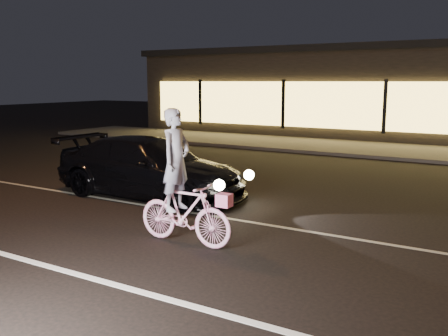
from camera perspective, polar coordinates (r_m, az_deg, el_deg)
The scene contains 7 objects.
ground at distance 8.17m, azimuth -7.48°, elevation -8.91°, with size 90.00×90.00×0.00m, color black.
lane_stripe_near at distance 7.13m, azimuth -15.12°, elevation -12.01°, with size 60.00×0.12×0.01m, color silver.
lane_stripe_far at distance 9.74m, azimuth -0.15°, elevation -5.69°, with size 60.00×0.10×0.01m, color gray.
sidewalk at distance 19.81m, azimuth 16.47°, elevation 2.07°, with size 30.00×4.00×0.12m, color #383533.
storefront at distance 25.48m, azimuth 20.12°, elevation 8.24°, with size 25.40×8.42×4.20m.
cyclist at distance 8.09m, azimuth -4.81°, elevation -3.27°, with size 1.75×0.60×2.20m.
sedan at distance 11.49m, azimuth -8.48°, elevation 0.05°, with size 4.68×1.90×1.36m.
Camera 1 is at (4.83, -6.04, 2.62)m, focal length 40.00 mm.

